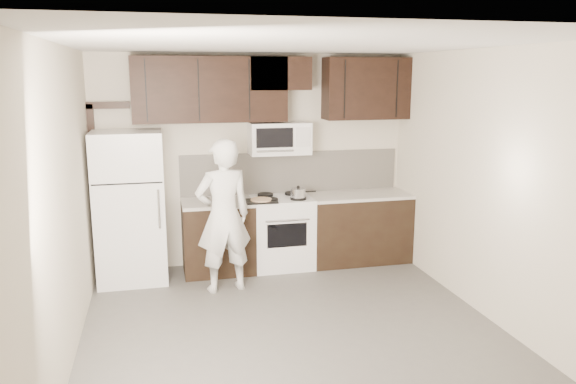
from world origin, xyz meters
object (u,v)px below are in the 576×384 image
object	(u,v)px
refrigerator	(130,207)
person	(223,216)
stove	(282,232)
microwave	(279,138)

from	to	relation	value
refrigerator	person	bearing A→B (deg)	-29.79
stove	microwave	size ratio (longest dim) A/B	1.24
stove	refrigerator	size ratio (longest dim) A/B	0.52
stove	microwave	xyz separation A→B (m)	(-0.00, 0.12, 1.19)
stove	refrigerator	xyz separation A→B (m)	(-1.85, -0.05, 0.44)
stove	refrigerator	bearing A→B (deg)	-178.49
microwave	refrigerator	xyz separation A→B (m)	(-1.85, -0.17, -0.75)
refrigerator	person	distance (m)	1.19
refrigerator	person	size ratio (longest dim) A/B	1.03
refrigerator	person	xyz separation A→B (m)	(1.03, -0.59, -0.02)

